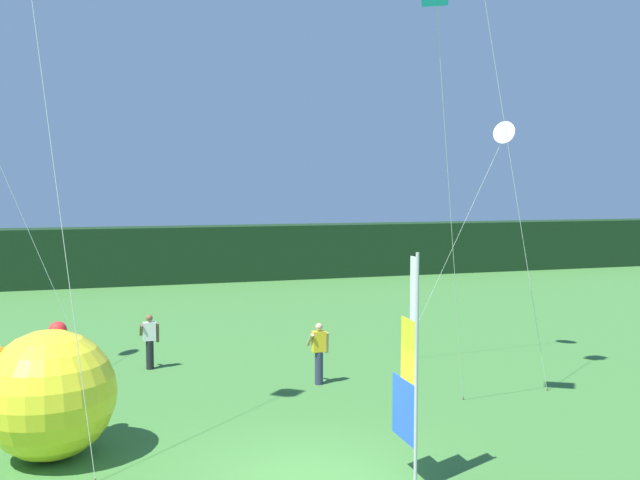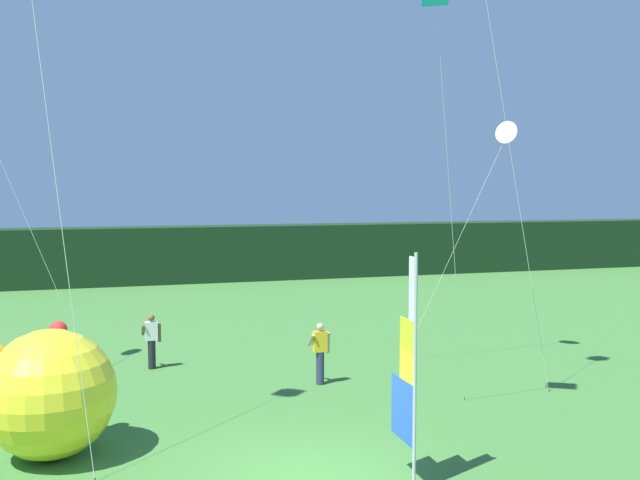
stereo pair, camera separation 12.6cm
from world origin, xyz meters
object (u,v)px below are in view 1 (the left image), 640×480
(kite_white_delta_4, at_px, (505,135))
(inflatable_balloon, at_px, (50,394))
(person_mid_field, at_px, (319,352))
(banner_flag, at_px, (409,374))
(person_near_banner, at_px, (150,340))

(kite_white_delta_4, bearing_deg, inflatable_balloon, -161.39)
(person_mid_field, xyz_separation_m, inflatable_balloon, (-6.48, -3.34, 0.38))
(banner_flag, relative_size, kite_white_delta_4, 0.57)
(person_near_banner, bearing_deg, person_mid_field, -34.93)
(person_mid_field, bearing_deg, banner_flag, -93.16)
(banner_flag, relative_size, person_mid_field, 2.51)
(person_near_banner, relative_size, inflatable_balloon, 0.62)
(banner_flag, bearing_deg, kite_white_delta_4, 48.96)
(banner_flag, height_order, kite_white_delta_4, kite_white_delta_4)
(banner_flag, height_order, person_mid_field, banner_flag)
(person_near_banner, distance_m, person_mid_field, 5.17)
(person_near_banner, height_order, inflatable_balloon, inflatable_balloon)
(person_near_banner, height_order, kite_white_delta_4, kite_white_delta_4)
(person_mid_field, distance_m, kite_white_delta_4, 8.60)
(person_near_banner, relative_size, kite_white_delta_4, 0.22)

